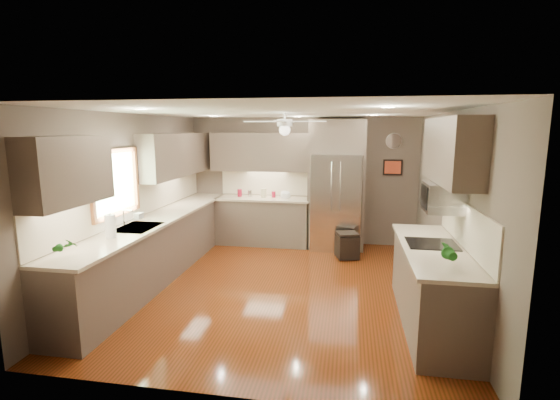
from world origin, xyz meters
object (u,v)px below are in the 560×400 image
(microwave, at_px, (442,197))
(bowl, at_px, (285,197))
(canister_d, at_px, (274,194))
(stool, at_px, (347,245))
(canister_c, at_px, (264,193))
(potted_plant_left, at_px, (66,246))
(canister_a, at_px, (240,193))
(soap_bottle, at_px, (140,215))
(refrigerator, at_px, (336,187))
(potted_plant_right, at_px, (447,252))
(paper_towel, at_px, (110,227))
(canister_b, at_px, (250,193))

(microwave, bearing_deg, bowl, 130.11)
(canister_d, bearing_deg, stool, -26.46)
(canister_c, relative_size, potted_plant_left, 0.65)
(canister_a, height_order, soap_bottle, soap_bottle)
(canister_a, distance_m, microwave, 4.27)
(canister_a, bearing_deg, refrigerator, -1.21)
(canister_c, relative_size, bowl, 0.78)
(bowl, bearing_deg, microwave, -49.89)
(soap_bottle, bearing_deg, potted_plant_right, -18.18)
(potted_plant_right, bearing_deg, refrigerator, 108.18)
(microwave, bearing_deg, potted_plant_left, -161.17)
(potted_plant_left, xyz_separation_m, potted_plant_right, (3.85, 0.41, 0.01))
(canister_d, height_order, paper_towel, paper_towel)
(soap_bottle, distance_m, stool, 3.53)
(bowl, bearing_deg, paper_towel, -117.19)
(canister_a, xyz_separation_m, canister_d, (0.68, 0.04, -0.02))
(potted_plant_left, distance_m, stool, 4.54)
(bowl, xyz_separation_m, stool, (1.22, -0.69, -0.73))
(canister_b, bearing_deg, microwave, -42.47)
(paper_towel, bearing_deg, stool, 41.68)
(canister_a, distance_m, stool, 2.38)
(refrigerator, bearing_deg, stool, -70.45)
(canister_c, distance_m, bowl, 0.44)
(microwave, bearing_deg, canister_a, 139.66)
(canister_b, bearing_deg, soap_bottle, -113.40)
(potted_plant_left, bearing_deg, refrigerator, 56.92)
(canister_b, distance_m, potted_plant_left, 4.24)
(canister_b, relative_size, canister_d, 1.08)
(canister_b, xyz_separation_m, refrigerator, (1.71, -0.07, 0.18))
(canister_b, xyz_separation_m, soap_bottle, (-1.05, -2.42, 0.02))
(canister_a, distance_m, canister_b, 0.21)
(soap_bottle, relative_size, microwave, 0.35)
(canister_b, bearing_deg, potted_plant_right, -52.01)
(potted_plant_left, xyz_separation_m, refrigerator, (2.65, 4.06, 0.11))
(canister_c, bearing_deg, refrigerator, -1.61)
(stool, bearing_deg, potted_plant_right, -72.12)
(canister_b, xyz_separation_m, paper_towel, (-0.96, -3.30, 0.07))
(canister_c, distance_m, refrigerator, 1.43)
(potted_plant_left, height_order, potted_plant_right, potted_plant_right)
(canister_c, distance_m, potted_plant_right, 4.53)
(potted_plant_left, xyz_separation_m, microwave, (3.97, 1.35, 0.40))
(soap_bottle, relative_size, stool, 0.42)
(bowl, relative_size, microwave, 0.42)
(canister_a, height_order, bowl, canister_a)
(canister_b, distance_m, stool, 2.20)
(stool, bearing_deg, potted_plant_left, -130.11)
(potted_plant_left, relative_size, stool, 0.61)
(canister_b, distance_m, paper_towel, 3.43)
(potted_plant_left, xyz_separation_m, paper_towel, (-0.02, 0.84, 0.00))
(canister_c, distance_m, canister_d, 0.20)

